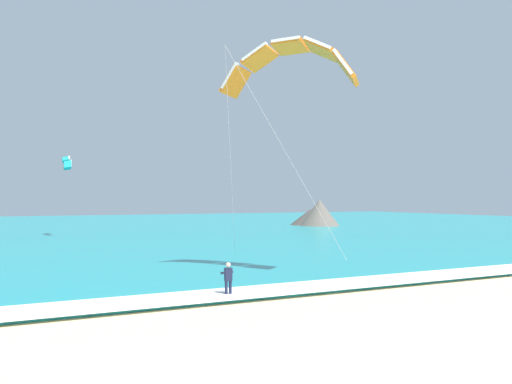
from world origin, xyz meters
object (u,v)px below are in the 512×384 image
Objects in this scene: surfboard at (228,298)px; kite_distant at (67,161)px; kite_primary at (289,61)px; kitesurfer at (228,279)px.

kite_distant is (-2.78, 41.97, 9.00)m from surfboard.
surfboard is 14.63m from kite_primary.
kitesurfer reaches higher than surfboard.
kite_primary reaches higher than surfboard.
kite_primary is (5.71, 4.35, 11.82)m from kitesurfer.
surfboard is 0.91m from kitesurfer.
kite_primary is 38.73m from kite_distant.
kite_primary is (5.71, 4.36, 12.74)m from surfboard.
kite_primary is 2.86× the size of kite_distant.
kite_distant reaches higher than kitesurfer.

